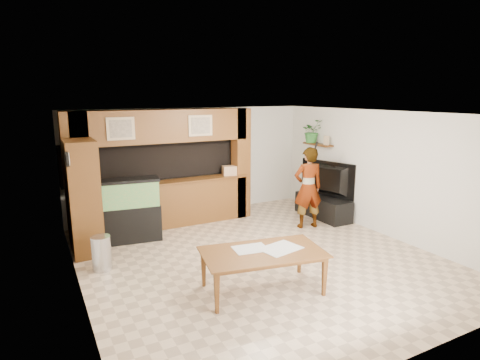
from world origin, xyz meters
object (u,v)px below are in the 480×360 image
dining_table (263,272)px  aquarium (131,211)px  pantry_cabinet (83,198)px  person (308,188)px  television (324,179)px

dining_table → aquarium: bearing=122.1°
aquarium → pantry_cabinet: bearing=-159.4°
pantry_cabinet → person: (4.55, -0.75, -0.16)m
pantry_cabinet → television: 5.36m
person → television: bearing=-139.5°
aquarium → television: size_ratio=0.87×
aquarium → person: person is taller
pantry_cabinet → person: 4.62m
dining_table → television: bearing=48.7°
television → dining_table: size_ratio=0.82×
person → dining_table: person is taller
pantry_cabinet → television: pantry_cabinet is taller
aquarium → television: bearing=0.3°
pantry_cabinet → person: size_ratio=1.18×
aquarium → dining_table: (1.24, -3.09, -0.31)m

